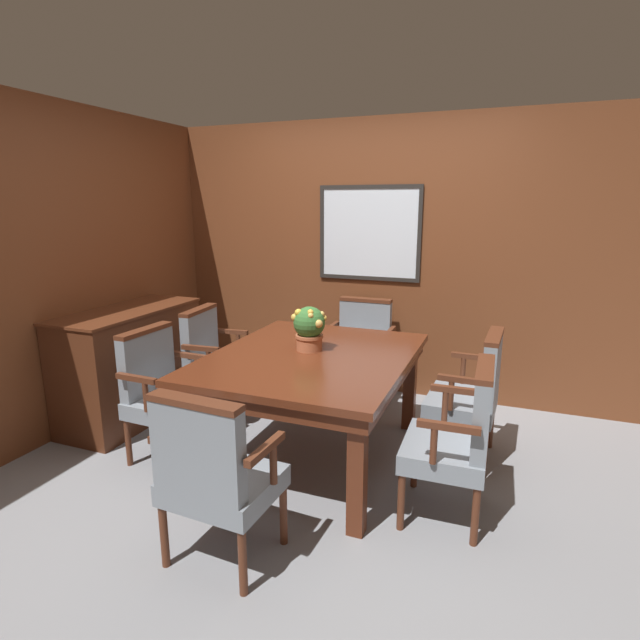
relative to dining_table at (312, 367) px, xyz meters
The scene contains 12 objects.
ground_plane 0.67m from the dining_table, 95.37° to the right, with size 14.00×14.00×0.00m, color gray.
wall_back 1.56m from the dining_table, 90.52° to the left, with size 7.20×0.08×2.45m.
wall_left 2.01m from the dining_table, behind, with size 0.06×7.20×2.45m.
dining_table is the anchor object (origin of this frame).
chair_right_far 1.09m from the dining_table, 19.83° to the left, with size 0.47×0.57×0.90m.
chair_right_near 1.07m from the dining_table, 18.92° to the right, with size 0.46×0.57×0.90m.
chair_head_near 1.17m from the dining_table, 91.34° to the right, with size 0.57×0.47×0.90m.
chair_left_far 1.09m from the dining_table, 160.39° to the left, with size 0.49×0.58×0.90m.
chair_head_far 1.16m from the dining_table, 89.66° to the left, with size 0.56×0.45×0.90m.
chair_left_near 1.04m from the dining_table, 160.49° to the right, with size 0.46×0.57×0.90m.
potted_plant 0.27m from the dining_table, 122.15° to the left, with size 0.23×0.22×0.30m.
sideboard_cabinet 1.64m from the dining_table, behind, with size 0.55×1.23×0.91m.
Camera 1 is at (1.22, -2.81, 1.73)m, focal length 28.00 mm.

